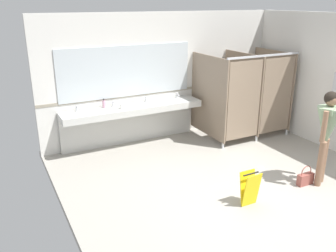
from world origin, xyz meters
name	(u,v)px	position (x,y,z in m)	size (l,w,h in m)	color
ground_plane	(258,197)	(0.00, 0.00, -0.05)	(5.84, 6.96, 0.10)	#9E998E
wall_back	(168,75)	(0.00, 3.24, 1.39)	(5.84, 0.12, 2.78)	silver
wall_back_tile_band	(169,91)	(0.00, 3.18, 1.05)	(5.84, 0.01, 0.06)	#9E937F
vanity_counter	(132,116)	(-1.01, 2.97, 0.66)	(3.04, 0.56, 1.01)	silver
mirror_panel	(127,71)	(-1.01, 3.17, 1.58)	(2.94, 0.02, 1.08)	silver
bathroom_stalls	(247,93)	(1.53, 2.29, 1.01)	(1.90, 1.37, 1.93)	#84705B
person_standing	(327,127)	(1.19, -0.17, 1.03)	(0.54, 0.54, 1.63)	#8C664C
handbag	(305,178)	(0.94, -0.10, 0.12)	(0.30, 0.10, 0.35)	#934C42
soap_dispenser	(104,104)	(-1.59, 3.05, 0.98)	(0.07, 0.07, 0.19)	#D899B2
paper_cup	(121,107)	(-1.31, 2.78, 0.95)	(0.07, 0.07, 0.11)	white
wet_floor_sign	(250,188)	(-0.34, -0.17, 0.28)	(0.28, 0.19, 0.55)	yellow
floor_drain_cover	(261,168)	(0.69, 0.74, 0.00)	(0.14, 0.14, 0.01)	#B7BABF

